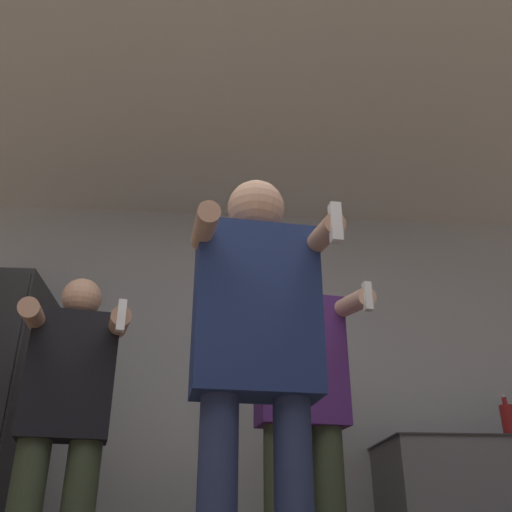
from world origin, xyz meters
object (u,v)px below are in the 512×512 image
person_man_side (64,420)px  person_spectator_back (303,403)px  person_woman_foreground (256,348)px  bottle_amber_bourbon (509,422)px

person_man_side → person_spectator_back: bearing=5.5°
person_woman_foreground → bottle_amber_bourbon: bearing=42.1°
person_woman_foreground → person_spectator_back: bearing=72.2°
person_woman_foreground → person_man_side: size_ratio=1.04×
person_spectator_back → bottle_amber_bourbon: bearing=21.6°
person_woman_foreground → person_man_side: (-0.81, 0.83, -0.10)m
bottle_amber_bourbon → person_woman_foreground: size_ratio=0.17×
person_woman_foreground → person_spectator_back: person_spectator_back is taller
person_woman_foreground → person_spectator_back: size_ratio=0.95×
bottle_amber_bourbon → person_spectator_back: (-1.30, -0.52, -0.01)m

